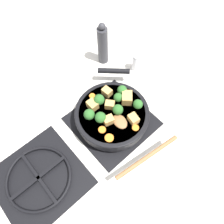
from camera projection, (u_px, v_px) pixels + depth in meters
ground_plane at (112, 121)px, 0.93m from camera, size 2.40×2.40×0.00m
front_burner_grate at (112, 120)px, 0.92m from camera, size 0.31×0.31×0.03m
rear_burner_grate at (39, 178)px, 0.80m from camera, size 0.31×0.31×0.03m
skillet_pan at (112, 115)px, 0.88m from camera, size 0.36×0.36×0.06m
wooden_spoon at (136, 142)px, 0.79m from camera, size 0.23×0.27×0.02m
tofu_cube_center_large at (92, 105)px, 0.85m from camera, size 0.04×0.03×0.03m
tofu_cube_near_handle at (127, 98)px, 0.86m from camera, size 0.06×0.06×0.04m
tofu_cube_east_chunk at (110, 105)px, 0.86m from camera, size 0.05×0.05×0.03m
tofu_cube_west_chunk at (107, 92)px, 0.88m from camera, size 0.04×0.03×0.03m
tofu_cube_back_piece at (109, 120)px, 0.82m from camera, size 0.04×0.04×0.03m
tofu_cube_front_piece at (133, 119)px, 0.82m from camera, size 0.04×0.04×0.03m
broccoli_floret_near_spoon at (138, 104)px, 0.84m from camera, size 0.04×0.04×0.05m
broccoli_floret_center_top at (118, 98)px, 0.86m from camera, size 0.04×0.04×0.04m
broccoli_floret_east_rim at (99, 100)px, 0.85m from camera, size 0.04×0.04×0.05m
broccoli_floret_west_rim at (122, 90)px, 0.87m from camera, size 0.04×0.04×0.05m
broccoli_floret_north_edge at (101, 118)px, 0.81m from camera, size 0.04×0.04×0.05m
broccoli_floret_south_cluster at (118, 110)px, 0.83m from camera, size 0.04×0.04×0.05m
broccoli_floret_mid_floret at (89, 114)px, 0.82m from camera, size 0.04×0.04×0.05m
carrot_slice_orange_thin at (135, 128)px, 0.82m from camera, size 0.03×0.03×0.01m
carrot_slice_near_center at (92, 96)px, 0.89m from camera, size 0.02×0.02×0.01m
carrot_slice_edge_slice at (102, 130)px, 0.82m from camera, size 0.03×0.03×0.01m
carrot_slice_under_broccoli at (109, 138)px, 0.80m from camera, size 0.03×0.03×0.01m
pepper_mill at (103, 45)px, 1.01m from camera, size 0.05×0.05×0.22m
salt_shaker at (136, 62)px, 1.03m from camera, size 0.04×0.04×0.09m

